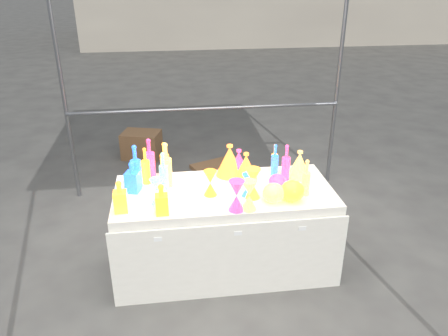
{
  "coord_description": "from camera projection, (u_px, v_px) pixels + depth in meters",
  "views": [
    {
      "loc": [
        -0.42,
        -3.16,
        2.43
      ],
      "look_at": [
        0.0,
        0.0,
        0.95
      ],
      "focal_mm": 35.0,
      "sensor_mm": 36.0,
      "label": 1
    }
  ],
  "objects": [
    {
      "name": "bottle_5",
      "position": [
        163.0,
        171.0,
        3.55
      ],
      "size": [
        0.08,
        0.08,
        0.33
      ],
      "primitive_type": null,
      "rotation": [
        0.0,
        0.0,
        -0.17
      ],
      "color": "#C62785",
      "rests_on": "display_table"
    },
    {
      "name": "bottle_9",
      "position": [
        275.0,
        158.0,
        3.87
      ],
      "size": [
        0.07,
        0.07,
        0.27
      ],
      "primitive_type": null,
      "rotation": [
        0.0,
        0.0,
        -0.26
      ],
      "color": "gold",
      "rests_on": "display_table"
    },
    {
      "name": "bottle_8",
      "position": [
        275.0,
        160.0,
        3.8
      ],
      "size": [
        0.09,
        0.09,
        0.29
      ],
      "primitive_type": null,
      "rotation": [
        0.0,
        0.0,
        0.42
      ],
      "color": "#1C9B4F",
      "rests_on": "display_table"
    },
    {
      "name": "hourglass_0",
      "position": [
        210.0,
        183.0,
        3.48
      ],
      "size": [
        0.13,
        0.13,
        0.21
      ],
      "primitive_type": null,
      "rotation": [
        0.0,
        0.0,
        0.2
      ],
      "color": "gold",
      "rests_on": "display_table"
    },
    {
      "name": "cardboard_box_closed",
      "position": [
        142.0,
        145.0,
        6.04
      ],
      "size": [
        0.58,
        0.49,
        0.36
      ],
      "primitive_type": "cube",
      "rotation": [
        0.0,
        0.0,
        -0.27
      ],
      "color": "#976944",
      "rests_on": "ground"
    },
    {
      "name": "bottle_3",
      "position": [
        150.0,
        158.0,
        3.77
      ],
      "size": [
        0.12,
        0.12,
        0.35
      ],
      "primitive_type": null,
      "rotation": [
        0.0,
        0.0,
        -0.38
      ],
      "color": "blue",
      "rests_on": "display_table"
    },
    {
      "name": "bottle_11",
      "position": [
        306.0,
        177.0,
        3.47
      ],
      "size": [
        0.09,
        0.09,
        0.31
      ],
      "primitive_type": null,
      "rotation": [
        0.0,
        0.0,
        0.43
      ],
      "color": "#13786A",
      "rests_on": "display_table"
    },
    {
      "name": "decanter_0",
      "position": [
        120.0,
        196.0,
        3.24
      ],
      "size": [
        0.1,
        0.1,
        0.25
      ],
      "primitive_type": null,
      "rotation": [
        0.0,
        0.0,
        0.03
      ],
      "color": "red",
      "rests_on": "display_table"
    },
    {
      "name": "globe_0",
      "position": [
        292.0,
        192.0,
        3.41
      ],
      "size": [
        0.2,
        0.2,
        0.15
      ],
      "primitive_type": null,
      "rotation": [
        0.0,
        0.0,
        -0.06
      ],
      "color": "red",
      "rests_on": "display_table"
    },
    {
      "name": "lampshade_0",
      "position": [
        246.0,
        166.0,
        3.74
      ],
      "size": [
        0.24,
        0.24,
        0.25
      ],
      "primitive_type": null,
      "rotation": [
        0.0,
        0.0,
        -0.19
      ],
      "color": "yellow",
      "rests_on": "display_table"
    },
    {
      "name": "hourglass_4",
      "position": [
        253.0,
        183.0,
        3.44
      ],
      "size": [
        0.14,
        0.14,
        0.25
      ],
      "primitive_type": null,
      "rotation": [
        0.0,
        0.0,
        -0.16
      ],
      "color": "red",
      "rests_on": "display_table"
    },
    {
      "name": "hourglass_1",
      "position": [
        237.0,
        196.0,
        3.26
      ],
      "size": [
        0.15,
        0.15,
        0.25
      ],
      "primitive_type": null,
      "rotation": [
        0.0,
        0.0,
        0.26
      ],
      "color": "blue",
      "rests_on": "display_table"
    },
    {
      "name": "lampshade_3",
      "position": [
        299.0,
        164.0,
        3.78
      ],
      "size": [
        0.23,
        0.23,
        0.24
      ],
      "primitive_type": null,
      "rotation": [
        0.0,
        0.0,
        0.15
      ],
      "color": "#13786A",
      "rests_on": "display_table"
    },
    {
      "name": "globe_1",
      "position": [
        273.0,
        194.0,
        3.39
      ],
      "size": [
        0.22,
        0.22,
        0.14
      ],
      "primitive_type": null,
      "rotation": [
        0.0,
        0.0,
        0.35
      ],
      "color": "#13786A",
      "rests_on": "display_table"
    },
    {
      "name": "hourglass_2",
      "position": [
        249.0,
        195.0,
        3.27
      ],
      "size": [
        0.15,
        0.15,
        0.24
      ],
      "primitive_type": null,
      "rotation": [
        0.0,
        0.0,
        0.3
      ],
      "color": "#13786A",
      "rests_on": "display_table"
    },
    {
      "name": "decanter_1",
      "position": [
        162.0,
        199.0,
        3.21
      ],
      "size": [
        0.1,
        0.1,
        0.24
      ],
      "primitive_type": null,
      "rotation": [
        0.0,
        0.0,
        0.02
      ],
      "color": "gold",
      "rests_on": "display_table"
    },
    {
      "name": "hourglass_5",
      "position": [
        248.0,
        185.0,
        3.47
      ],
      "size": [
        0.11,
        0.11,
        0.19
      ],
      "primitive_type": null,
      "rotation": [
        0.0,
        0.0,
        -0.15
      ],
      "color": "#1C9B4F",
      "rests_on": "display_table"
    },
    {
      "name": "display_table",
      "position": [
        224.0,
        229.0,
        3.75
      ],
      "size": [
        1.84,
        0.83,
        0.75
      ],
      "color": "white",
      "rests_on": "ground"
    },
    {
      "name": "globe_3",
      "position": [
        277.0,
        183.0,
        3.59
      ],
      "size": [
        0.18,
        0.18,
        0.12
      ],
      "primitive_type": null,
      "rotation": [
        0.0,
        0.0,
        0.32
      ],
      "color": "blue",
      "rests_on": "display_table"
    },
    {
      "name": "hourglass_3",
      "position": [
        157.0,
        192.0,
        3.34
      ],
      "size": [
        0.12,
        0.12,
        0.22
      ],
      "primitive_type": null,
      "rotation": [
        0.0,
        0.0,
        -0.08
      ],
      "color": "#C62785",
      "rests_on": "display_table"
    },
    {
      "name": "ground",
      "position": [
        224.0,
        264.0,
        3.92
      ],
      "size": [
        80.0,
        80.0,
        0.0
      ],
      "primitive_type": "plane",
      "color": "slate",
      "rests_on": "ground"
    },
    {
      "name": "bottle_4",
      "position": [
        166.0,
        165.0,
        3.6
      ],
      "size": [
        0.11,
        0.11,
        0.39
      ],
      "primitive_type": null,
      "rotation": [
        0.0,
        0.0,
        -0.28
      ],
      "color": "#13786A",
      "rests_on": "display_table"
    },
    {
      "name": "cardboard_box_flat",
      "position": [
        217.0,
        167.0,
        5.73
      ],
      "size": [
        0.73,
        0.64,
        0.05
      ],
      "primitive_type": "cube",
      "rotation": [
        0.0,
        0.0,
        0.4
      ],
      "color": "#976944",
      "rests_on": "ground"
    },
    {
      "name": "lampshade_2",
      "position": [
        239.0,
        162.0,
        3.82
      ],
      "size": [
        0.25,
        0.25,
        0.24
      ],
      "primitive_type": null,
      "rotation": [
        0.0,
        0.0,
        0.33
      ],
      "color": "blue",
      "rests_on": "display_table"
    },
    {
      "name": "bottle_2",
      "position": [
        146.0,
        166.0,
        3.65
      ],
      "size": [
        0.09,
        0.09,
        0.32
      ],
      "primitive_type": null,
      "rotation": [
        0.0,
        0.0,
        -0.35
      ],
      "color": "gold",
      "rests_on": "display_table"
    },
    {
      "name": "decanter_2",
      "position": [
        132.0,
        177.0,
        3.53
      ],
      "size": [
        0.13,
        0.13,
        0.26
      ],
      "primitive_type": null,
      "rotation": [
        0.0,
        0.0,
        -0.29
      ],
      "color": "#1C9B4F",
      "rests_on": "display_table"
    },
    {
      "name": "bottle_10",
      "position": [
        286.0,
        162.0,
        3.71
      ],
      "size": [
        0.07,
        0.07,
        0.32
      ],
      "primitive_type": null,
      "rotation": [
        0.0,
        0.0,
        -0.04
      ],
      "color": "blue",
      "rests_on": "display_table"
    },
    {
      "name": "bottle_1",
      "position": [
        136.0,
        166.0,
        3.59
      ],
      "size": [
        0.09,
        0.09,
        0.37
      ],
      "primitive_type": null,
      "rotation": [
        0.0,
        0.0,
        -0.02
      ],
      "color": "#1C9B4F",
      "rests_on": "display_table"
    },
    {
      "name": "lampshade_1",
      "position": [
        230.0,
        160.0,
        3.8
      ],
      "size": [
        0.28,
        0.28,
        0.29
      ],
      "primitive_type": null,
      "rotation": [
        0.0,
        0.0,
        0.17
      ],
      "color": "yellow",
      "rests_on": "display_table"
    },
    {
      "name": "bottle_0",
      "position": [
        165.0,
        159.0,
        3.79
      ],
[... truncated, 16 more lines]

